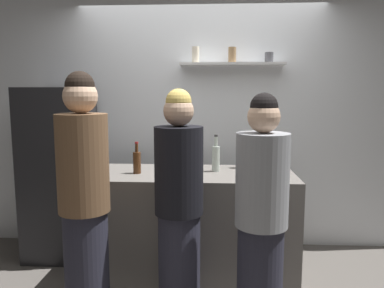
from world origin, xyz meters
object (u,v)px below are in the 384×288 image
object	(u,v)px
baking_pan	(179,170)
person_brown_jacket	(85,204)
refrigerator	(60,173)
wine_bottle_amber_glass	(137,162)
water_bottle_plastic	(242,158)
utensil_holder	(264,162)
wine_bottle_pale_glass	(216,158)
person_grey_hoodie	(261,220)
person_blonde	(179,208)

from	to	relation	value
baking_pan	person_brown_jacket	bearing A→B (deg)	-127.11
refrigerator	wine_bottle_amber_glass	world-z (taller)	refrigerator
refrigerator	person_brown_jacket	bearing A→B (deg)	-60.56
baking_pan	person_brown_jacket	world-z (taller)	person_brown_jacket
refrigerator	baking_pan	world-z (taller)	refrigerator
refrigerator	water_bottle_plastic	xyz separation A→B (m)	(1.78, -0.14, 0.19)
utensil_holder	refrigerator	bearing A→B (deg)	174.59
wine_bottle_pale_glass	person_brown_jacket	bearing A→B (deg)	-136.18
wine_bottle_pale_glass	wine_bottle_amber_glass	xyz separation A→B (m)	(-0.67, -0.12, -0.02)
person_brown_jacket	wine_bottle_pale_glass	bearing A→B (deg)	-69.22
baking_pan	water_bottle_plastic	distance (m)	0.62
person_grey_hoodie	wine_bottle_pale_glass	bearing A→B (deg)	151.00
person_brown_jacket	person_grey_hoodie	distance (m)	1.18
wine_bottle_pale_glass	person_blonde	distance (m)	0.78
wine_bottle_amber_glass	refrigerator	bearing A→B (deg)	153.45
baking_pan	wine_bottle_amber_glass	distance (m)	0.37
wine_bottle_pale_glass	person_blonde	size ratio (longest dim) A/B	0.20
utensil_holder	person_grey_hoodie	xyz separation A→B (m)	(-0.15, -1.00, -0.20)
baking_pan	person_grey_hoodie	xyz separation A→B (m)	(0.60, -0.79, -0.16)
baking_pan	wine_bottle_pale_glass	size ratio (longest dim) A/B	1.05
baking_pan	water_bottle_plastic	bearing A→B (deg)	24.89
person_brown_jacket	person_grey_hoodie	size ratio (longest dim) A/B	1.09
person_blonde	wine_bottle_pale_glass	bearing A→B (deg)	132.29
baking_pan	person_grey_hoodie	world-z (taller)	person_grey_hoodie
water_bottle_plastic	wine_bottle_amber_glass	bearing A→B (deg)	-162.64
wine_bottle_pale_glass	person_grey_hoodie	xyz separation A→B (m)	(0.29, -0.88, -0.26)
wine_bottle_amber_glass	person_grey_hoodie	world-z (taller)	person_grey_hoodie
person_blonde	baking_pan	bearing A→B (deg)	157.68
person_grey_hoodie	utensil_holder	bearing A→B (deg)	124.55
water_bottle_plastic	person_brown_jacket	size ratio (longest dim) A/B	0.12
person_blonde	person_grey_hoodie	size ratio (longest dim) A/B	1.02
person_brown_jacket	wine_bottle_amber_glass	bearing A→B (deg)	-39.11
baking_pan	person_grey_hoodie	size ratio (longest dim) A/B	0.21
refrigerator	baking_pan	xyz separation A→B (m)	(1.22, -0.40, 0.12)
person_grey_hoodie	water_bottle_plastic	bearing A→B (deg)	135.23
utensil_holder	person_grey_hoodie	bearing A→B (deg)	-98.31
baking_pan	person_blonde	bearing A→B (deg)	-85.20
utensil_holder	water_bottle_plastic	size ratio (longest dim) A/B	1.04
wine_bottle_amber_glass	water_bottle_plastic	world-z (taller)	wine_bottle_amber_glass
utensil_holder	person_blonde	bearing A→B (deg)	-130.40
refrigerator	water_bottle_plastic	size ratio (longest dim) A/B	7.68
utensil_holder	water_bottle_plastic	world-z (taller)	utensil_holder
water_bottle_plastic	utensil_holder	bearing A→B (deg)	-12.85
person_blonde	person_grey_hoodie	world-z (taller)	person_blonde
water_bottle_plastic	person_brown_jacket	xyz separation A→B (m)	(-1.13, -1.01, -0.15)
refrigerator	utensil_holder	distance (m)	1.99
water_bottle_plastic	person_blonde	size ratio (longest dim) A/B	0.13
wine_bottle_pale_glass	wine_bottle_amber_glass	distance (m)	0.69
person_blonde	person_grey_hoodie	distance (m)	0.58
baking_pan	person_grey_hoodie	bearing A→B (deg)	-52.69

